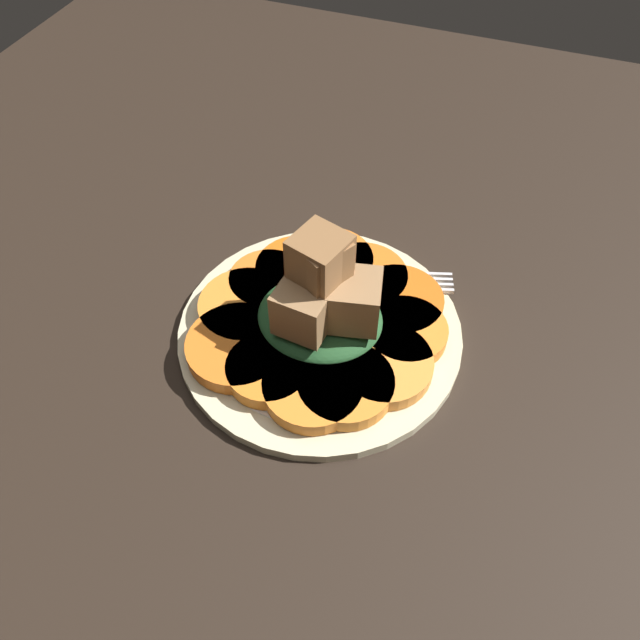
# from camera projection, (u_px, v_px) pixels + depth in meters

# --- Properties ---
(table_slab) EXTENTS (1.20, 1.20, 0.02)m
(table_slab) POSITION_uv_depth(u_px,v_px,m) (320.00, 342.00, 0.57)
(table_slab) COLOR black
(table_slab) RESTS_ON ground
(plate) EXTENTS (0.25, 0.25, 0.01)m
(plate) POSITION_uv_depth(u_px,v_px,m) (320.00, 331.00, 0.56)
(plate) COLOR beige
(plate) RESTS_ON table_slab
(carrot_slice_0) EXTENTS (0.08, 0.08, 0.01)m
(carrot_slice_0) POSITION_uv_depth(u_px,v_px,m) (300.00, 271.00, 0.58)
(carrot_slice_0) COLOR orange
(carrot_slice_0) RESTS_ON plate
(carrot_slice_1) EXTENTS (0.07, 0.07, 0.01)m
(carrot_slice_1) POSITION_uv_depth(u_px,v_px,m) (268.00, 282.00, 0.58)
(carrot_slice_1) COLOR orange
(carrot_slice_1) RESTS_ON plate
(carrot_slice_2) EXTENTS (0.09, 0.09, 0.01)m
(carrot_slice_2) POSITION_uv_depth(u_px,v_px,m) (247.00, 307.00, 0.56)
(carrot_slice_2) COLOR orange
(carrot_slice_2) RESTS_ON plate
(carrot_slice_3) EXTENTS (0.09, 0.09, 0.01)m
(carrot_slice_3) POSITION_uv_depth(u_px,v_px,m) (238.00, 347.00, 0.53)
(carrot_slice_3) COLOR orange
(carrot_slice_3) RESTS_ON plate
(carrot_slice_4) EXTENTS (0.07, 0.07, 0.01)m
(carrot_slice_4) POSITION_uv_depth(u_px,v_px,m) (268.00, 370.00, 0.51)
(carrot_slice_4) COLOR orange
(carrot_slice_4) RESTS_ON plate
(carrot_slice_5) EXTENTS (0.08, 0.08, 0.01)m
(carrot_slice_5) POSITION_uv_depth(u_px,v_px,m) (313.00, 387.00, 0.50)
(carrot_slice_5) COLOR orange
(carrot_slice_5) RESTS_ON plate
(carrot_slice_6) EXTENTS (0.08, 0.08, 0.01)m
(carrot_slice_6) POSITION_uv_depth(u_px,v_px,m) (345.00, 384.00, 0.50)
(carrot_slice_6) COLOR orange
(carrot_slice_6) RESTS_ON plate
(carrot_slice_7) EXTENTS (0.08, 0.08, 0.01)m
(carrot_slice_7) POSITION_uv_depth(u_px,v_px,m) (383.00, 364.00, 0.52)
(carrot_slice_7) COLOR #F99438
(carrot_slice_7) RESTS_ON plate
(carrot_slice_8) EXTENTS (0.07, 0.07, 0.01)m
(carrot_slice_8) POSITION_uv_depth(u_px,v_px,m) (405.00, 332.00, 0.54)
(carrot_slice_8) COLOR orange
(carrot_slice_8) RESTS_ON plate
(carrot_slice_9) EXTENTS (0.08, 0.08, 0.01)m
(carrot_slice_9) POSITION_uv_depth(u_px,v_px,m) (398.00, 302.00, 0.56)
(carrot_slice_9) COLOR orange
(carrot_slice_9) RESTS_ON plate
(carrot_slice_10) EXTENTS (0.08, 0.08, 0.01)m
(carrot_slice_10) POSITION_uv_depth(u_px,v_px,m) (363.00, 278.00, 0.58)
(carrot_slice_10) COLOR orange
(carrot_slice_10) RESTS_ON plate
(carrot_slice_11) EXTENTS (0.09, 0.09, 0.01)m
(carrot_slice_11) POSITION_uv_depth(u_px,v_px,m) (328.00, 263.00, 0.59)
(carrot_slice_11) COLOR orange
(carrot_slice_11) RESTS_ON plate
(center_pile) EXTENTS (0.11, 0.10, 0.11)m
(center_pile) POSITION_uv_depth(u_px,v_px,m) (323.00, 300.00, 0.52)
(center_pile) COLOR #235128
(center_pile) RESTS_ON plate
(fork) EXTENTS (0.18, 0.07, 0.00)m
(fork) POSITION_uv_depth(u_px,v_px,m) (360.00, 280.00, 0.58)
(fork) COLOR silver
(fork) RESTS_ON plate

